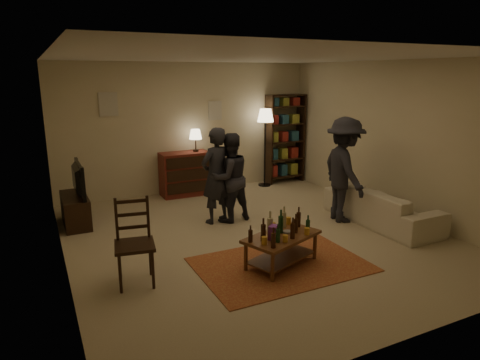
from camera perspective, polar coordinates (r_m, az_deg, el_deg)
floor at (r=6.75m, az=2.02°, el=-7.48°), size 6.00×6.00×0.00m
room_shell at (r=8.84m, az=-10.96°, el=9.51°), size 6.00×6.00×6.00m
rug at (r=5.82m, az=5.49°, el=-11.14°), size 2.20×1.50×0.01m
coffee_table at (r=5.66m, az=5.50°, el=-7.71°), size 1.16×0.89×0.76m
dining_chair at (r=5.31m, az=-13.96°, el=-7.52°), size 0.53×0.53×1.06m
tv_stand at (r=7.64m, az=-21.14°, el=-2.81°), size 0.40×1.00×1.06m
dresser at (r=8.92m, az=-7.28°, el=0.99°), size 1.00×0.50×1.36m
bookshelf at (r=9.92m, az=5.99°, el=5.61°), size 0.90×0.34×2.02m
floor_lamp at (r=9.45m, az=3.41°, el=7.88°), size 0.36×0.36×1.72m
sofa at (r=7.60m, az=18.34°, el=-3.29°), size 0.81×2.08×0.61m
person_left at (r=7.15m, az=-3.25°, el=0.57°), size 0.68×0.56×1.62m
person_right at (r=7.22m, az=-1.43°, el=0.30°), size 0.81×0.68×1.52m
person_by_sofa at (r=7.42m, az=13.71°, el=1.30°), size 0.90×1.27×1.78m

